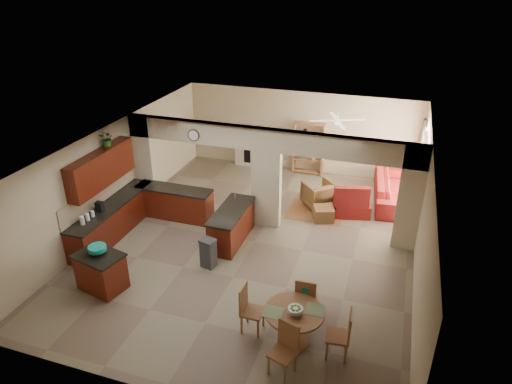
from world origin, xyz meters
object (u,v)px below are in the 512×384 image
(kitchen_island, at_px, (101,271))
(armchair, at_px, (318,194))
(sofa, at_px, (393,189))
(dining_table, at_px, (294,322))

(kitchen_island, relative_size, armchair, 1.39)
(sofa, bearing_deg, armchair, 108.99)
(dining_table, xyz_separation_m, sofa, (1.48, 6.67, -0.11))
(kitchen_island, distance_m, armchair, 6.61)
(kitchen_island, height_order, armchair, kitchen_island)
(dining_table, distance_m, armchair, 5.73)
(dining_table, relative_size, sofa, 0.41)
(dining_table, height_order, armchair, dining_table)
(dining_table, relative_size, armchair, 1.36)
(armchair, bearing_deg, dining_table, 55.39)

